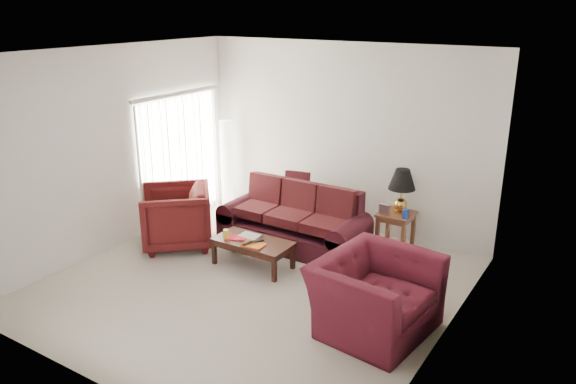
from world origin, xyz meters
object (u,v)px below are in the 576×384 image
Objects in this scene: coffee_table at (253,253)px; armchair_left at (176,217)px; armchair_right at (375,295)px; end_table at (395,230)px; sofa at (293,218)px; floor_lamp at (227,164)px.

armchair_left is at bearing -177.83° from coffee_table.
armchair_left reaches higher than armchair_right.
end_table is at bearing 50.95° from coffee_table.
end_table is at bearing 23.51° from armchair_right.
armchair_right is (2.00, -1.46, -0.03)m from sofa.
coffee_table is (-0.11, -0.89, -0.27)m from sofa.
coffee_table is (-1.43, -1.72, -0.08)m from end_table.
end_table is 0.49× the size of coffee_table.
coffee_table is at bearing -97.47° from sofa.
armchair_right is at bearing -14.36° from coffee_table.
sofa is 2.48m from armchair_right.
end_table is 3.32m from floor_lamp.
armchair_left is 0.78× the size of armchair_right.
armchair_left is at bearing -149.34° from sofa.
armchair_right reaches higher than end_table.
sofa is at bearing 60.95° from armchair_right.
end_table is 0.34× the size of floor_lamp.
end_table is at bearing -0.87° from floor_lamp.
floor_lamp is at bearing 151.36° from armchair_left.
floor_lamp is 1.23× the size of armchair_right.
coffee_table is (1.84, -1.77, -0.61)m from floor_lamp.
armchair_left is at bearing -148.37° from end_table.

